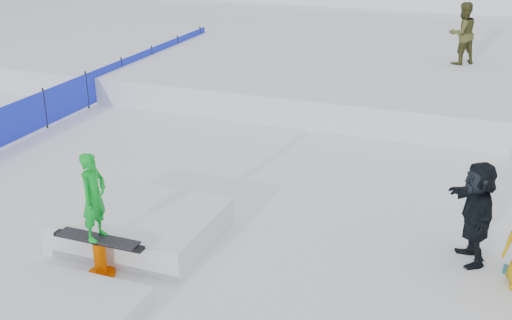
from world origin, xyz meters
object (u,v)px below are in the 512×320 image
(spectator_dark, at_px, (476,213))
(jib_rail_feature, at_px, (120,242))
(safety_fence, at_px, (87,90))
(walker_olive, at_px, (462,33))

(spectator_dark, distance_m, jib_rail_feature, 5.92)
(safety_fence, relative_size, walker_olive, 8.24)
(safety_fence, distance_m, walker_olive, 11.66)
(walker_olive, height_order, spectator_dark, walker_olive)
(walker_olive, bearing_deg, jib_rail_feature, 30.17)
(safety_fence, xyz_separation_m, spectator_dark, (11.00, -4.98, 0.34))
(walker_olive, distance_m, spectator_dark, 11.19)
(walker_olive, height_order, jib_rail_feature, walker_olive)
(walker_olive, bearing_deg, spectator_dark, 54.50)
(safety_fence, height_order, spectator_dark, spectator_dark)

